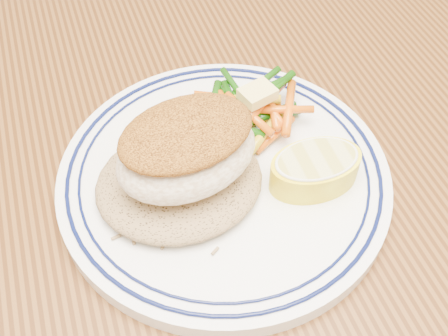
% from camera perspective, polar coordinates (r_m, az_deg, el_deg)
% --- Properties ---
extents(dining_table, '(1.50, 0.90, 0.75)m').
position_cam_1_polar(dining_table, '(0.51, -1.50, -10.87)').
color(dining_table, '#44240D').
rests_on(dining_table, ground).
extents(plate, '(0.26, 0.26, 0.02)m').
position_cam_1_polar(plate, '(0.44, 0.00, -0.87)').
color(plate, white).
rests_on(plate, dining_table).
extents(rice_pilaf, '(0.13, 0.11, 0.02)m').
position_cam_1_polar(rice_pilaf, '(0.42, -4.59, -1.14)').
color(rice_pilaf, olive).
rests_on(rice_pilaf, plate).
extents(fish_fillet, '(0.12, 0.09, 0.05)m').
position_cam_1_polar(fish_fillet, '(0.39, -3.82, 1.94)').
color(fish_fillet, '#F8E9CD').
rests_on(fish_fillet, rice_pilaf).
extents(vegetable_pile, '(0.09, 0.10, 0.03)m').
position_cam_1_polar(vegetable_pile, '(0.47, 2.70, 6.03)').
color(vegetable_pile, gold).
rests_on(vegetable_pile, plate).
extents(butter_pat, '(0.03, 0.03, 0.01)m').
position_cam_1_polar(butter_pat, '(0.45, 3.42, 7.53)').
color(butter_pat, '#F9E37A').
rests_on(butter_pat, vegetable_pile).
extents(lemon_wedge, '(0.07, 0.07, 0.03)m').
position_cam_1_polar(lemon_wedge, '(0.43, 9.22, -0.05)').
color(lemon_wedge, yellow).
rests_on(lemon_wedge, plate).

